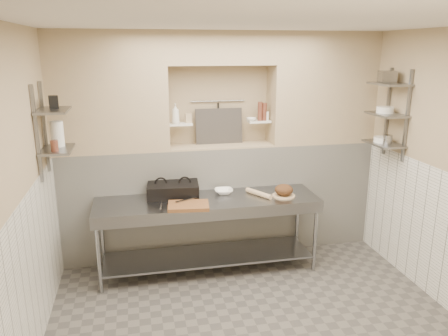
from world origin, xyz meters
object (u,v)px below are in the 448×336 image
object	(u,v)px
prep_table	(208,220)
rolling_pin	(259,193)
jug_left	(57,134)
panini_press	(173,189)
mixing_bowl	(224,191)
cutting_board	(188,206)
bread_loaf	(284,190)
bottle_soap	(175,114)
bowl_alcove	(251,119)

from	to	relation	value
prep_table	rolling_pin	xyz separation A→B (m)	(0.62, 0.01, 0.29)
prep_table	jug_left	xyz separation A→B (m)	(-1.57, -0.03, 1.10)
prep_table	panini_press	world-z (taller)	panini_press
mixing_bowl	rolling_pin	size ratio (longest dim) A/B	0.57
panini_press	jug_left	world-z (taller)	jug_left
panini_press	mixing_bowl	size ratio (longest dim) A/B	2.83
cutting_board	rolling_pin	distance (m)	0.90
bread_loaf	bottle_soap	bearing A→B (deg)	153.58
rolling_pin	jug_left	xyz separation A→B (m)	(-2.19, -0.04, 0.81)
bottle_soap	jug_left	world-z (taller)	bottle_soap
prep_table	bottle_soap	bearing A→B (deg)	119.08
cutting_board	rolling_pin	size ratio (longest dim) A/B	1.16
panini_press	bread_loaf	world-z (taller)	panini_press
mixing_bowl	bowl_alcove	bearing A→B (deg)	40.73
panini_press	cutting_board	xyz separation A→B (m)	(0.13, -0.43, -0.06)
panini_press	bottle_soap	world-z (taller)	bottle_soap
bottle_soap	bowl_alcove	world-z (taller)	bottle_soap
panini_press	rolling_pin	bearing A→B (deg)	-6.36
cutting_board	panini_press	bearing A→B (deg)	106.59
rolling_pin	bottle_soap	bearing A→B (deg)	150.37
bread_loaf	bowl_alcove	bearing A→B (deg)	111.64
prep_table	bowl_alcove	bearing A→B (deg)	39.88
panini_press	mixing_bowl	xyz separation A→B (m)	(0.61, -0.04, -0.05)
prep_table	rolling_pin	world-z (taller)	rolling_pin
mixing_bowl	bowl_alcove	world-z (taller)	bowl_alcove
bottle_soap	prep_table	bearing A→B (deg)	-60.92
bread_loaf	bowl_alcove	size ratio (longest dim) A/B	1.72
prep_table	mixing_bowl	distance (m)	0.41
prep_table	mixing_bowl	world-z (taller)	mixing_bowl
panini_press	mixing_bowl	distance (m)	0.61
rolling_pin	bottle_soap	world-z (taller)	bottle_soap
mixing_bowl	bread_loaf	distance (m)	0.72
bottle_soap	bowl_alcove	distance (m)	0.96
cutting_board	rolling_pin	xyz separation A→B (m)	(0.87, 0.22, 0.01)
prep_table	panini_press	size ratio (longest dim) A/B	4.12
rolling_pin	bottle_soap	xyz separation A→B (m)	(-0.91, 0.52, 0.91)
bowl_alcove	jug_left	world-z (taller)	jug_left
mixing_bowl	jug_left	xyz separation A→B (m)	(-1.80, -0.21, 0.82)
cutting_board	rolling_pin	world-z (taller)	rolling_pin
bottle_soap	jug_left	bearing A→B (deg)	-156.30
panini_press	rolling_pin	distance (m)	1.02
bread_loaf	panini_press	bearing A→B (deg)	167.72
panini_press	mixing_bowl	world-z (taller)	panini_press
jug_left	cutting_board	bearing A→B (deg)	-7.82
cutting_board	bowl_alcove	size ratio (longest dim) A/B	3.55
rolling_pin	bread_loaf	bearing A→B (deg)	-14.96
jug_left	mixing_bowl	bearing A→B (deg)	6.62
rolling_pin	jug_left	world-z (taller)	jug_left
prep_table	cutting_board	size ratio (longest dim) A/B	5.81
bread_loaf	cutting_board	bearing A→B (deg)	-172.75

